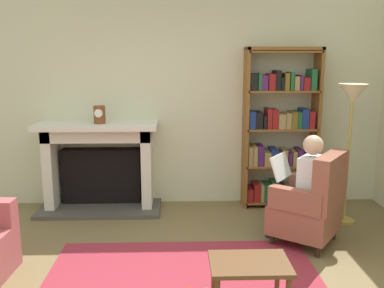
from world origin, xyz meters
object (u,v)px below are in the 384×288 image
fireplace (100,163)px  seated_reader (301,184)px  armchair_reading (311,204)px  floor_lamp (352,106)px  mantel_clock (99,115)px  side_table (249,272)px  bookshelf (280,131)px

fireplace → seated_reader: 2.49m
armchair_reading → floor_lamp: size_ratio=0.60×
armchair_reading → seated_reader: 0.23m
mantel_clock → side_table: bearing=-59.0°
floor_lamp → armchair_reading: bearing=-135.5°
mantel_clock → armchair_reading: size_ratio=0.22×
floor_lamp → mantel_clock: bearing=170.5°
seated_reader → side_table: (-0.76, -1.42, -0.21)m
mantel_clock → bookshelf: bookshelf is taller
fireplace → floor_lamp: bearing=-11.3°
mantel_clock → bookshelf: bearing=3.5°
side_table → seated_reader: bearing=61.7°
fireplace → bookshelf: size_ratio=0.75×
bookshelf → floor_lamp: 0.97m
mantel_clock → side_table: size_ratio=0.38×
seated_reader → floor_lamp: bearing=163.0°
fireplace → armchair_reading: 2.62m
fireplace → armchair_reading: bearing=-26.2°
side_table → mantel_clock: bearing=121.0°
side_table → floor_lamp: bearing=53.2°
mantel_clock → floor_lamp: (2.88, -0.48, 0.14)m
mantel_clock → side_table: 2.91m
fireplace → side_table: 2.91m
bookshelf → side_table: bearing=-107.3°
side_table → armchair_reading: bearing=57.6°
armchair_reading → mantel_clock: bearing=-78.1°
bookshelf → seated_reader: bearing=-91.4°
bookshelf → armchair_reading: bookshelf is taller
bookshelf → seated_reader: 1.17m
mantel_clock → bookshelf: (2.24, 0.14, -0.24)m
fireplace → seated_reader: bearing=-25.7°
seated_reader → side_table: bearing=8.2°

